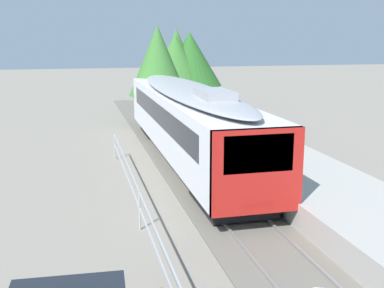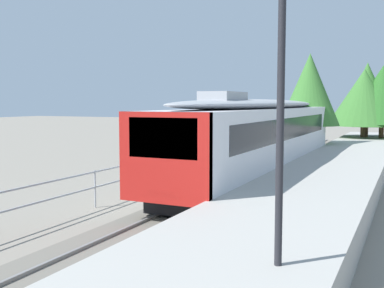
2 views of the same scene
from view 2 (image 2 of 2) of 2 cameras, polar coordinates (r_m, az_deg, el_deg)
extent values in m
plane|color=gray|center=(16.53, -8.88, -7.13)|extent=(160.00, 160.00, 0.00)
cube|color=#6B665B|center=(15.08, 0.69, -8.15)|extent=(3.20, 60.00, 0.06)
cube|color=slate|center=(15.37, -1.77, -7.63)|extent=(0.08, 60.00, 0.08)
cube|color=slate|center=(14.78, 3.26, -8.14)|extent=(0.08, 60.00, 0.08)
cube|color=silver|center=(21.06, 8.39, 0.91)|extent=(2.80, 18.13, 2.55)
cube|color=red|center=(12.79, -3.44, -1.74)|extent=(2.80, 0.24, 2.55)
cube|color=black|center=(12.66, -3.62, 0.75)|extent=(2.13, 0.08, 1.12)
cube|color=black|center=(21.03, 8.40, 2.02)|extent=(2.82, 15.23, 0.92)
ellipsoid|color=#9EA0A5|center=(21.00, 8.44, 4.87)|extent=(2.69, 17.40, 0.44)
cube|color=#9EA0A5|center=(16.72, 3.90, 5.83)|extent=(1.10, 2.20, 0.36)
cube|color=#EAE5C6|center=(12.89, -3.56, -6.17)|extent=(1.00, 0.10, 0.20)
cube|color=black|center=(15.07, 0.84, -6.65)|extent=(2.24, 3.20, 0.55)
cube|color=black|center=(27.62, 12.39, -1.39)|extent=(2.24, 3.20, 0.55)
cube|color=#A8A59E|center=(13.98, 13.00, -7.57)|extent=(3.90, 60.00, 0.90)
cylinder|color=#232328|center=(7.32, 10.83, 2.76)|extent=(0.12, 0.12, 4.60)
cylinder|color=#9EA0A5|center=(15.78, -11.86, -5.45)|extent=(0.06, 0.06, 1.25)
cylinder|color=#9EA0A5|center=(23.50, 1.52, -1.88)|extent=(0.06, 0.06, 1.25)
cylinder|color=brown|center=(37.25, 20.59, 0.76)|extent=(0.36, 0.36, 1.74)
cone|color=#38702D|center=(37.16, 20.75, 5.74)|extent=(4.26, 4.26, 4.74)
cylinder|color=brown|center=(36.95, 20.30, 0.77)|extent=(0.36, 0.36, 1.79)
cone|color=#38702D|center=(36.86, 20.44, 5.42)|extent=(5.28, 5.28, 4.20)
cylinder|color=brown|center=(30.33, 14.15, 0.31)|extent=(0.36, 0.36, 2.06)
cone|color=#38702D|center=(30.24, 14.29, 6.54)|extent=(3.78, 3.78, 4.53)
cylinder|color=brown|center=(37.16, 22.28, 0.85)|extent=(0.36, 0.36, 1.94)
cone|color=#286023|center=(37.08, 22.44, 5.65)|extent=(5.21, 5.21, 4.29)
camera|label=1|loc=(11.46, -73.20, 13.02)|focal=44.86mm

